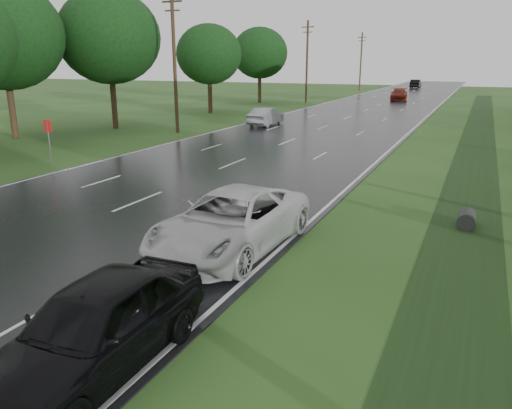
{
  "coord_description": "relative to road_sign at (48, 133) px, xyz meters",
  "views": [
    {
      "loc": [
        11.58,
        -6.83,
        5.18
      ],
      "look_at": [
        6.06,
        5.44,
        1.3
      ],
      "focal_mm": 35.0,
      "sensor_mm": 36.0,
      "label": 1
    }
  ],
  "objects": [
    {
      "name": "road",
      "position": [
        8.5,
        33.0,
        -1.62
      ],
      "size": [
        14.0,
        180.0,
        0.04
      ],
      "primitive_type": "cube",
      "color": "black",
      "rests_on": "ground"
    },
    {
      "name": "dark_sedan",
      "position": [
        14.5,
        -13.05,
        -0.79
      ],
      "size": [
        1.98,
        4.79,
        1.62
      ],
      "primitive_type": "imported",
      "rotation": [
        0.0,
        0.0,
        0.01
      ],
      "color": "black",
      "rests_on": "road"
    },
    {
      "name": "tree_west_c",
      "position": [
        -6.5,
        13.0,
        5.27
      ],
      "size": [
        7.8,
        7.8,
        10.43
      ],
      "color": "#372516",
      "rests_on": "ground"
    },
    {
      "name": "utility_pole_mid",
      "position": [
        -0.7,
        13.0,
        3.55
      ],
      "size": [
        1.6,
        0.26,
        10.0
      ],
      "color": "#372516",
      "rests_on": "ground"
    },
    {
      "name": "silver_sedan",
      "position": [
        3.8,
        19.41,
        -0.87
      ],
      "size": [
        1.57,
        4.44,
        1.46
      ],
      "primitive_type": "imported",
      "rotation": [
        0.0,
        0.0,
        3.14
      ],
      "color": "gray",
      "rests_on": "road"
    },
    {
      "name": "tree_west_f",
      "position": [
        -6.3,
        41.0,
        4.49
      ],
      "size": [
        7.0,
        7.0,
        9.29
      ],
      "color": "#372516",
      "rests_on": "ground"
    },
    {
      "name": "center_line",
      "position": [
        8.5,
        33.0,
        -1.6
      ],
      "size": [
        0.12,
        180.0,
        0.01
      ],
      "primitive_type": "cube",
      "color": "silver",
      "rests_on": "road"
    },
    {
      "name": "road_sign",
      "position": [
        0.0,
        0.0,
        0.0
      ],
      "size": [
        0.5,
        0.06,
        2.3
      ],
      "color": "slate",
      "rests_on": "ground"
    },
    {
      "name": "far_car_red",
      "position": [
        9.5,
        52.04,
        -0.83
      ],
      "size": [
        2.83,
        5.59,
        1.55
      ],
      "primitive_type": "imported",
      "rotation": [
        0.0,
        0.0,
        0.13
      ],
      "color": "maroon",
      "rests_on": "road"
    },
    {
      "name": "tree_west_e",
      "position": [
        -9.5,
        6.0,
        5.19
      ],
      "size": [
        8.0,
        8.0,
        10.44
      ],
      "color": "#372516",
      "rests_on": "ground"
    },
    {
      "name": "edge_stripe_east",
      "position": [
        15.25,
        33.0,
        -1.6
      ],
      "size": [
        0.12,
        180.0,
        0.01
      ],
      "primitive_type": "cube",
      "color": "silver",
      "rests_on": "road"
    },
    {
      "name": "drainage_ditch",
      "position": [
        20.0,
        6.71,
        -1.61
      ],
      "size": [
        2.2,
        120.0,
        0.56
      ],
      "color": "black",
      "rests_on": "ground"
    },
    {
      "name": "white_pickup",
      "position": [
        14.0,
        -7.0,
        -0.78
      ],
      "size": [
        3.0,
        6.06,
        1.65
      ],
      "primitive_type": "imported",
      "rotation": [
        0.0,
        0.0,
        -0.05
      ],
      "color": "silver",
      "rests_on": "road"
    },
    {
      "name": "utility_pole_distant",
      "position": [
        -0.7,
        73.0,
        3.55
      ],
      "size": [
        1.6,
        0.26,
        10.0
      ],
      "color": "#372516",
      "rests_on": "ground"
    },
    {
      "name": "utility_pole_far",
      "position": [
        -0.7,
        43.0,
        3.55
      ],
      "size": [
        1.6,
        0.26,
        10.0
      ],
      "color": "#372516",
      "rests_on": "ground"
    },
    {
      "name": "tree_west_d",
      "position": [
        -5.7,
        27.0,
        4.18
      ],
      "size": [
        6.6,
        6.6,
        8.8
      ],
      "color": "#372516",
      "rests_on": "ground"
    },
    {
      "name": "far_car_dark",
      "position": [
        7.5,
        85.63,
        -0.77
      ],
      "size": [
        1.84,
        5.06,
        1.66
      ],
      "primitive_type": "imported",
      "rotation": [
        0.0,
        0.0,
        3.16
      ],
      "color": "black",
      "rests_on": "road"
    },
    {
      "name": "edge_stripe_west",
      "position": [
        1.75,
        33.0,
        -1.6
      ],
      "size": [
        0.12,
        180.0,
        0.01
      ],
      "primitive_type": "cube",
      "color": "silver",
      "rests_on": "road"
    }
  ]
}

